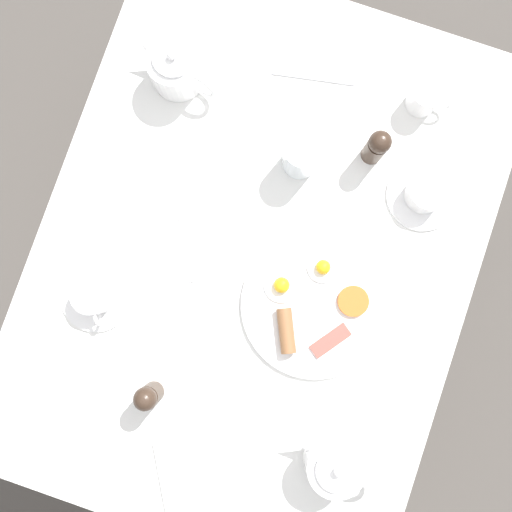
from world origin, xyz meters
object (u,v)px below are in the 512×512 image
creamer_jug (425,98)px  fork_by_plate (313,77)px  teapot_near (335,464)px  teacup_with_saucer_left (425,193)px  knife_by_plate (184,227)px  teapot_far (176,68)px  teacup_with_saucer_right (94,295)px  napkin_folded (184,474)px  pepper_grinder (377,147)px  breakfast_plate (313,305)px  water_glass_tall (301,156)px  spoon_for_tea (70,414)px  salt_grinder (148,396)px

creamer_jug → fork_by_plate: size_ratio=0.51×
teapot_near → teacup_with_saucer_left: size_ratio=1.31×
teacup_with_saucer_left → knife_by_plate: teacup_with_saucer_left is taller
teapot_far → fork_by_plate: 0.28m
teapot_near → fork_by_plate: 0.77m
creamer_jug → fork_by_plate: (-0.23, -0.02, -0.03)m
teacup_with_saucer_right → napkin_folded: teacup_with_saucer_right is taller
teacup_with_saucer_right → pepper_grinder: pepper_grinder is taller
pepper_grinder → teapot_near: bearing=-79.3°
teapot_near → knife_by_plate: teapot_near is taller
teacup_with_saucer_left → napkin_folded: (-0.27, -0.67, -0.02)m
fork_by_plate → teacup_with_saucer_right: bearing=-115.2°
breakfast_plate → teacup_with_saucer_left: bearing=63.4°
teacup_with_saucer_left → water_glass_tall: size_ratio=1.43×
teacup_with_saucer_left → spoon_for_tea: (-0.52, -0.64, -0.02)m
teacup_with_saucer_right → pepper_grinder: size_ratio=1.27×
teacup_with_saucer_right → water_glass_tall: size_ratio=1.43×
water_glass_tall → knife_by_plate: 0.27m
teapot_near → napkin_folded: (-0.26, -0.12, -0.04)m
knife_by_plate → creamer_jug: bearing=46.7°
teapot_far → spoon_for_tea: bearing=107.0°
teapot_far → pepper_grinder: size_ratio=1.65×
breakfast_plate → creamer_jug: 0.47m
breakfast_plate → napkin_folded: (-0.13, -0.39, -0.00)m
teapot_near → water_glass_tall: (-0.25, 0.54, 0.00)m
fork_by_plate → knife_by_plate: (-0.15, -0.38, 0.00)m
teacup_with_saucer_left → teacup_with_saucer_right: 0.68m
teacup_with_saucer_right → pepper_grinder: (0.43, 0.45, 0.03)m
teacup_with_saucer_left → pepper_grinder: bearing=159.4°
teapot_near → fork_by_plate: teapot_near is taller
fork_by_plate → knife_by_plate: same height
teapot_far → creamer_jug: bearing=-152.5°
teacup_with_saucer_left → fork_by_plate: bearing=150.3°
salt_grinder → napkin_folded: bearing=-49.4°
water_glass_tall → fork_by_plate: (-0.03, 0.18, -0.05)m
knife_by_plate → napkin_folded: bearing=-70.3°
creamer_jug → napkin_folded: (-0.21, -0.85, -0.03)m
breakfast_plate → water_glass_tall: water_glass_tall is taller
teapot_far → teacup_with_saucer_right: size_ratio=1.30×
creamer_jug → teacup_with_saucer_left: bearing=-71.5°
salt_grinder → knife_by_plate: size_ratio=0.56×
napkin_folded → fork_by_plate: (-0.01, 0.84, -0.00)m
teapot_near → knife_by_plate: size_ratio=0.94×
teapot_far → creamer_jug: 0.50m
teacup_with_saucer_right → breakfast_plate: bearing=16.5°
creamer_jug → water_glass_tall: bearing=-134.9°
teacup_with_saucer_left → salt_grinder: size_ratio=1.27×
teapot_far → pepper_grinder: teapot_far is taller
teacup_with_saucer_right → spoon_for_tea: size_ratio=1.11×
pepper_grinder → fork_by_plate: pepper_grinder is taller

